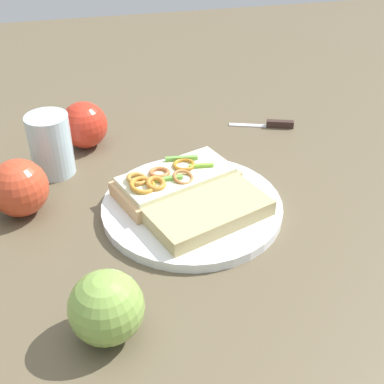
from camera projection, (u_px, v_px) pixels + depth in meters
ground_plane at (192, 211)px, 0.77m from camera, size 2.00×2.00×0.00m
plate at (192, 207)px, 0.76m from camera, size 0.26×0.26×0.01m
sandwich at (175, 181)px, 0.78m from camera, size 0.20×0.15×0.04m
bread_slice_side at (209, 212)px, 0.72m from camera, size 0.19×0.14×0.02m
apple_0 at (19, 188)px, 0.74m from camera, size 0.10×0.10×0.08m
apple_1 at (84, 125)px, 0.90m from camera, size 0.10×0.10×0.08m
apple_2 at (106, 308)px, 0.56m from camera, size 0.11×0.11×0.08m
drinking_glass at (51, 145)px, 0.83m from camera, size 0.07×0.07×0.10m
knife at (271, 124)px, 0.98m from camera, size 0.12×0.05×0.01m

